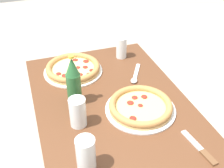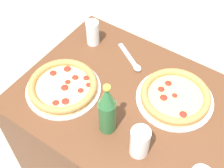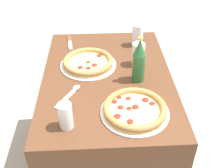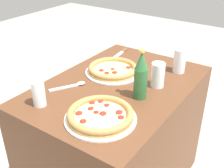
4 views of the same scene
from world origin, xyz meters
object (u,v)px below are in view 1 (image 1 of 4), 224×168
(glass_cola, at_px, (121,49))
(beer_bottle, at_px, (73,81))
(glass_red_wine, at_px, (86,155))
(spoon, at_px, (135,77))
(knife, at_px, (200,149))
(pizza_salami, at_px, (141,106))
(pizza_pepperoni, at_px, (73,68))
(glass_lemonade, at_px, (78,114))

(glass_cola, height_order, beer_bottle, beer_bottle)
(glass_red_wine, height_order, glass_cola, glass_red_wine)
(glass_cola, bearing_deg, spoon, 178.17)
(glass_cola, relative_size, knife, 0.65)
(knife, bearing_deg, beer_bottle, 41.59)
(pizza_salami, height_order, spoon, pizza_salami)
(pizza_pepperoni, bearing_deg, glass_lemonade, 170.74)
(pizza_salami, distance_m, glass_red_wine, 0.39)
(glass_red_wine, relative_size, knife, 0.73)
(glass_cola, relative_size, beer_bottle, 0.50)
(pizza_salami, xyz_separation_m, spoon, (0.25, -0.08, -0.02))
(pizza_salami, height_order, glass_cola, glass_cola)
(pizza_pepperoni, bearing_deg, pizza_salami, -152.26)
(glass_lemonade, bearing_deg, glass_cola, -37.73)
(pizza_pepperoni, height_order, spoon, pizza_pepperoni)
(glass_lemonade, distance_m, beer_bottle, 0.16)
(beer_bottle, bearing_deg, spoon, -73.91)
(beer_bottle, bearing_deg, glass_cola, -46.96)
(glass_red_wine, relative_size, spoon, 0.76)
(glass_lemonade, xyz_separation_m, glass_cola, (0.48, -0.37, -0.00))
(glass_cola, height_order, knife, glass_cola)
(glass_cola, bearing_deg, beer_bottle, 133.04)
(pizza_salami, xyz_separation_m, glass_cola, (0.48, -0.09, 0.03))
(pizza_pepperoni, distance_m, knife, 0.78)
(knife, bearing_deg, glass_cola, 2.79)
(beer_bottle, bearing_deg, glass_lemonade, 172.77)
(glass_cola, distance_m, spoon, 0.24)
(spoon, bearing_deg, pizza_pepperoni, 61.55)
(pizza_salami, distance_m, knife, 0.31)
(glass_lemonade, relative_size, knife, 0.69)
(beer_bottle, xyz_separation_m, knife, (-0.44, -0.39, -0.11))
(pizza_pepperoni, distance_m, glass_lemonade, 0.42)
(glass_red_wine, bearing_deg, pizza_pepperoni, -8.17)
(knife, bearing_deg, spoon, 4.75)
(pizza_salami, relative_size, glass_lemonade, 2.41)
(pizza_pepperoni, height_order, glass_cola, glass_cola)
(pizza_salami, relative_size, pizza_pepperoni, 1.01)
(knife, bearing_deg, glass_lemonade, 54.83)
(glass_red_wine, bearing_deg, spoon, -39.03)
(glass_lemonade, bearing_deg, beer_bottle, -7.23)
(glass_cola, distance_m, beer_bottle, 0.49)
(glass_red_wine, xyz_separation_m, glass_cola, (0.71, -0.40, -0.01))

